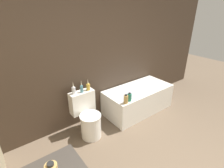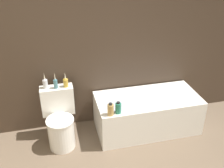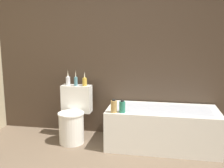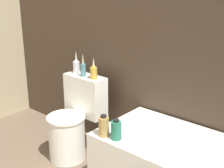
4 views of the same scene
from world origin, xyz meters
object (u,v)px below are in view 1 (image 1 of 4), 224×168
object	(u,v)px
vase_gold	(74,90)
vase_bronze	(88,86)
shampoo_bottle_short	(129,97)
bathtub	(138,99)
toilet	(88,117)
shampoo_bottle_tall	(126,99)
vase_silver	(82,88)

from	to	relation	value
vase_gold	vase_bronze	world-z (taller)	vase_gold
shampoo_bottle_short	vase_gold	bearing A→B (deg)	153.77
bathtub	shampoo_bottle_short	distance (m)	0.65
bathtub	vase_gold	size ratio (longest dim) A/B	6.67
toilet	vase_bronze	xyz separation A→B (m)	(0.13, 0.15, 0.48)
shampoo_bottle_short	shampoo_bottle_tall	bearing A→B (deg)	-168.60
vase_silver	bathtub	bearing A→B (deg)	-5.91
bathtub	vase_bronze	size ratio (longest dim) A/B	7.07
bathtub	vase_silver	size ratio (longest dim) A/B	6.46
vase_gold	shampoo_bottle_short	bearing A→B (deg)	-26.23
bathtub	toilet	size ratio (longest dim) A/B	1.89
bathtub	vase_bronze	world-z (taller)	vase_bronze
toilet	shampoo_bottle_tall	xyz separation A→B (m)	(0.62, -0.26, 0.25)
bathtub	vase_gold	xyz separation A→B (m)	(-1.35, 0.16, 0.57)
bathtub	vase_gold	distance (m)	1.47
bathtub	shampoo_bottle_tall	size ratio (longest dim) A/B	8.49
bathtub	shampoo_bottle_tall	distance (m)	0.74
vase_bronze	shampoo_bottle_tall	xyz separation A→B (m)	(0.49, -0.42, -0.23)
vase_bronze	vase_silver	bearing A→B (deg)	-176.25
toilet	bathtub	bearing A→B (deg)	0.75
toilet	vase_bronze	world-z (taller)	vase_bronze
shampoo_bottle_tall	vase_silver	bearing A→B (deg)	146.79
bathtub	toilet	bearing A→B (deg)	-179.25
toilet	vase_silver	size ratio (longest dim) A/B	3.42
vase_gold	shampoo_bottle_tall	distance (m)	0.90
vase_silver	vase_bronze	xyz separation A→B (m)	(0.13, 0.01, -0.01)
vase_silver	vase_bronze	size ratio (longest dim) A/B	1.09
shampoo_bottle_short	vase_silver	bearing A→B (deg)	151.93
bathtub	toilet	world-z (taller)	toilet
bathtub	shampoo_bottle_tall	xyz separation A→B (m)	(-0.60, -0.28, 0.33)
vase_gold	shampoo_bottle_tall	xyz separation A→B (m)	(0.75, -0.44, -0.24)
vase_gold	vase_silver	bearing A→B (deg)	-14.71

